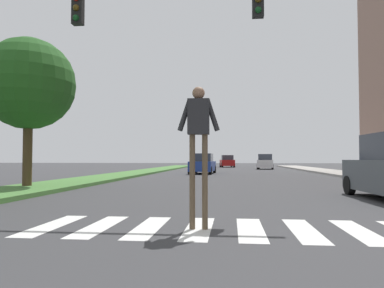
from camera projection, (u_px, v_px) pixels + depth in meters
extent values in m
plane|color=#38383A|center=(236.00, 174.00, 28.35)|extent=(140.00, 140.00, 0.00)
cube|color=silver|center=(53.00, 225.00, 6.75)|extent=(0.45, 2.20, 0.01)
cube|color=silver|center=(100.00, 226.00, 6.65)|extent=(0.45, 2.20, 0.01)
cube|color=silver|center=(149.00, 227.00, 6.56)|extent=(0.45, 2.20, 0.01)
cube|color=silver|center=(199.00, 228.00, 6.46)|extent=(0.45, 2.20, 0.01)
cube|color=silver|center=(250.00, 229.00, 6.36)|extent=(0.45, 2.20, 0.01)
cube|color=silver|center=(304.00, 230.00, 6.27)|extent=(0.45, 2.20, 0.01)
cube|color=silver|center=(359.00, 231.00, 6.17)|extent=(0.45, 2.20, 0.01)
cube|color=#477A38|center=(129.00, 174.00, 27.21)|extent=(2.81, 64.00, 0.15)
cylinder|color=#4C3823|center=(28.00, 148.00, 14.61)|extent=(0.36, 0.36, 2.98)
sphere|color=#23561E|center=(29.00, 84.00, 14.72)|extent=(3.66, 3.66, 3.66)
cube|color=#9E9991|center=(355.00, 175.00, 25.49)|extent=(3.00, 64.00, 0.15)
cube|color=black|center=(78.00, 10.00, 9.55)|extent=(0.28, 0.20, 0.80)
sphere|color=#4C380F|center=(76.00, 8.00, 9.43)|extent=(0.16, 0.16, 0.16)
sphere|color=#0F3F19|center=(76.00, 18.00, 9.42)|extent=(0.16, 0.16, 0.16)
cube|color=black|center=(258.00, 1.00, 9.05)|extent=(0.28, 0.20, 0.80)
sphere|color=#0F3F19|center=(258.00, 10.00, 8.92)|extent=(0.16, 0.16, 0.16)
cylinder|color=brown|center=(205.00, 182.00, 6.39)|extent=(0.10, 0.10, 1.65)
cylinder|color=brown|center=(192.00, 182.00, 6.40)|extent=(0.10, 0.10, 1.65)
cube|color=#262628|center=(199.00, 117.00, 6.44)|extent=(0.39, 0.26, 0.62)
cylinder|color=#262628|center=(212.00, 115.00, 6.43)|extent=(0.27, 0.10, 0.58)
cylinder|color=#262628|center=(185.00, 115.00, 6.46)|extent=(0.27, 0.10, 0.58)
sphere|color=#8C664C|center=(199.00, 93.00, 6.46)|extent=(0.23, 0.23, 0.22)
cylinder|color=black|center=(349.00, 185.00, 12.52)|extent=(0.25, 0.65, 0.64)
cube|color=navy|center=(203.00, 166.00, 29.71)|extent=(1.95, 4.33, 0.77)
cube|color=#2D333D|center=(202.00, 157.00, 29.53)|extent=(1.63, 1.99, 0.63)
cylinder|color=black|center=(196.00, 169.00, 31.48)|extent=(0.25, 0.65, 0.64)
cylinder|color=black|center=(214.00, 169.00, 31.23)|extent=(0.25, 0.65, 0.64)
cylinder|color=black|center=(190.00, 170.00, 28.17)|extent=(0.25, 0.65, 0.64)
cylinder|color=black|center=(210.00, 170.00, 27.92)|extent=(0.25, 0.65, 0.64)
cube|color=silver|center=(265.00, 164.00, 42.45)|extent=(2.18, 4.22, 0.83)
cube|color=#2D333D|center=(265.00, 157.00, 42.68)|extent=(1.74, 1.98, 0.68)
cylinder|color=black|center=(272.00, 167.00, 40.73)|extent=(0.29, 0.66, 0.64)
cylinder|color=black|center=(258.00, 167.00, 41.07)|extent=(0.29, 0.66, 0.64)
cylinder|color=black|center=(272.00, 166.00, 43.82)|extent=(0.29, 0.66, 0.64)
cylinder|color=black|center=(259.00, 166.00, 44.16)|extent=(0.29, 0.66, 0.64)
cube|color=maroon|center=(227.00, 163.00, 52.09)|extent=(2.23, 4.53, 0.81)
cube|color=#2D333D|center=(227.00, 158.00, 51.90)|extent=(1.77, 2.12, 0.66)
cylinder|color=black|center=(220.00, 165.00, 53.81)|extent=(0.29, 0.66, 0.64)
cylinder|color=black|center=(232.00, 165.00, 53.81)|extent=(0.29, 0.66, 0.64)
cylinder|color=black|center=(222.00, 165.00, 50.34)|extent=(0.29, 0.66, 0.64)
cylinder|color=black|center=(234.00, 165.00, 50.34)|extent=(0.29, 0.66, 0.64)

